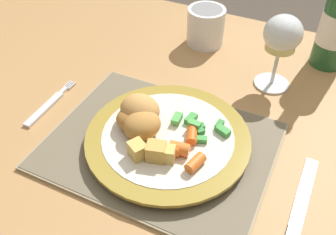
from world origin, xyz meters
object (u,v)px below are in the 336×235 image
object	(u,v)px
dining_table	(183,155)
table_knife	(296,220)
drinking_cup	(206,26)
wine_glass	(282,38)
dinner_plate	(166,139)
fork	(48,106)

from	to	relation	value
dining_table	table_knife	bearing A→B (deg)	-28.64
drinking_cup	wine_glass	bearing A→B (deg)	-26.47
table_knife	wine_glass	world-z (taller)	wine_glass
wine_glass	dinner_plate	bearing A→B (deg)	-115.54
dinner_plate	fork	distance (m)	0.24
dining_table	fork	bearing A→B (deg)	-162.73
drinking_cup	dining_table	bearing A→B (deg)	-76.03
dinner_plate	wine_glass	bearing A→B (deg)	64.46
dining_table	wine_glass	xyz separation A→B (m)	(0.11, 0.17, 0.19)
fork	table_knife	size ratio (longest dim) A/B	0.69
table_knife	drinking_cup	distance (m)	0.47
fork	drinking_cup	world-z (taller)	drinking_cup
dinner_plate	table_knife	distance (m)	0.23
fork	drinking_cup	size ratio (longest dim) A/B	1.69
dining_table	table_knife	xyz separation A→B (m)	(0.22, -0.12, 0.09)
dinner_plate	fork	xyz separation A→B (m)	(-0.24, -0.01, -0.01)
fork	drinking_cup	distance (m)	0.38
dining_table	drinking_cup	world-z (taller)	drinking_cup
dining_table	table_knife	size ratio (longest dim) A/B	7.08
dinner_plate	drinking_cup	world-z (taller)	drinking_cup
fork	wine_glass	bearing A→B (deg)	34.79
table_knife	fork	bearing A→B (deg)	174.50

